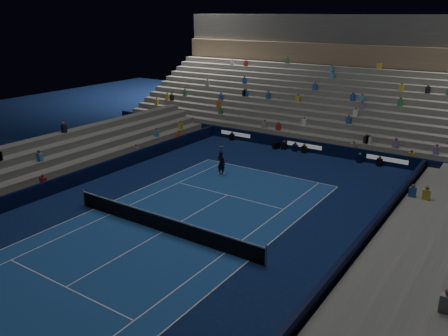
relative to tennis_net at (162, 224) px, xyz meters
name	(u,v)px	position (x,y,z in m)	size (l,w,h in m)	color
ground	(163,232)	(0.00, 0.00, -0.50)	(90.00, 90.00, 0.00)	#0B1A45
court_surface	(163,232)	(0.00, 0.00, -0.50)	(10.97, 23.77, 0.01)	#19458E
sponsor_barrier_far	(305,146)	(0.00, 18.50, 0.00)	(44.00, 0.25, 1.00)	black
sponsor_barrier_east	(333,279)	(9.70, 0.00, 0.00)	(0.25, 37.00, 1.00)	black
sponsor_barrier_west	(50,187)	(-9.70, 0.00, 0.00)	(0.25, 37.00, 1.00)	black
grandstand_main	(346,97)	(0.00, 27.90, 2.87)	(44.00, 15.20, 11.20)	slate
grandstand_east	(419,297)	(13.17, 0.00, 0.41)	(5.00, 37.00, 2.50)	slate
grandstand_west	(18,172)	(-13.17, 0.00, 0.41)	(5.00, 37.00, 2.50)	slate
tennis_net	(162,224)	(0.00, 0.00, 0.00)	(12.90, 0.10, 1.10)	#B2B2B7
tennis_player	(221,163)	(-2.60, 9.50, 0.40)	(0.66, 0.43, 1.80)	black
broadcast_camera	(276,145)	(-2.44, 17.83, -0.21)	(0.59, 0.95, 0.58)	black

